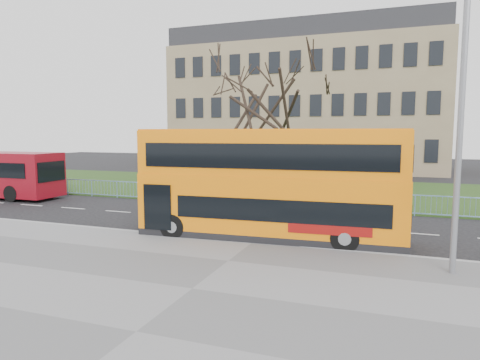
# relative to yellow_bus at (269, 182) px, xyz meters

# --- Properties ---
(ground) EXTENTS (120.00, 120.00, 0.00)m
(ground) POSITION_rel_yellow_bus_xyz_m (-0.33, 0.51, -2.32)
(ground) COLOR black
(ground) RESTS_ON ground
(pavement) EXTENTS (80.00, 10.50, 0.12)m
(pavement) POSITION_rel_yellow_bus_xyz_m (-0.33, -6.24, -2.26)
(pavement) COLOR slate
(pavement) RESTS_ON ground
(kerb) EXTENTS (80.00, 0.20, 0.14)m
(kerb) POSITION_rel_yellow_bus_xyz_m (-0.33, -1.04, -2.25)
(kerb) COLOR #959597
(kerb) RESTS_ON ground
(grass_verge) EXTENTS (80.00, 15.40, 0.08)m
(grass_verge) POSITION_rel_yellow_bus_xyz_m (-0.33, 14.81, -2.28)
(grass_verge) COLOR #223C15
(grass_verge) RESTS_ON ground
(guard_railing) EXTENTS (40.00, 0.12, 1.10)m
(guard_railing) POSITION_rel_yellow_bus_xyz_m (-0.33, 7.11, -1.77)
(guard_railing) COLOR #78A3D5
(guard_railing) RESTS_ON ground
(bare_tree) EXTENTS (7.28, 7.28, 10.40)m
(bare_tree) POSITION_rel_yellow_bus_xyz_m (-3.33, 10.51, 2.97)
(bare_tree) COLOR black
(bare_tree) RESTS_ON grass_verge
(civic_building) EXTENTS (30.00, 15.00, 14.00)m
(civic_building) POSITION_rel_yellow_bus_xyz_m (-5.33, 35.51, 4.68)
(civic_building) COLOR #867355
(civic_building) RESTS_ON ground
(yellow_bus) EXTENTS (10.42, 3.03, 4.32)m
(yellow_bus) POSITION_rel_yellow_bus_xyz_m (0.00, 0.00, 0.00)
(yellow_bus) COLOR orange
(yellow_bus) RESTS_ON ground
(street_lamp) EXTENTS (1.88, 0.22, 8.87)m
(street_lamp) POSITION_rel_yellow_bus_xyz_m (6.21, -2.49, 2.67)
(street_lamp) COLOR gray
(street_lamp) RESTS_ON pavement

